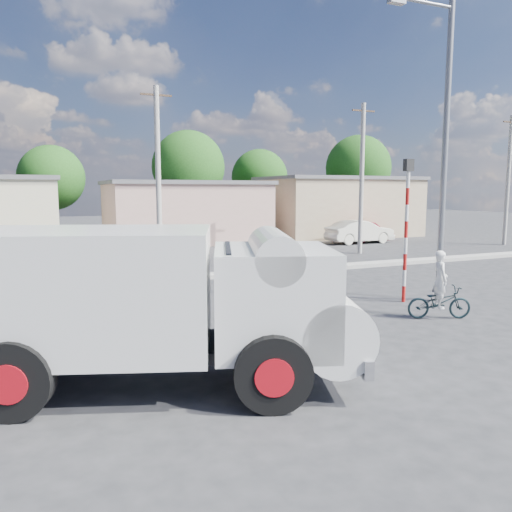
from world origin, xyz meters
name	(u,v)px	position (x,y,z in m)	size (l,w,h in m)	color
ground_plane	(343,325)	(0.00, 0.00, 0.00)	(120.00, 120.00, 0.00)	#29292B
median	(232,274)	(0.00, 8.00, 0.08)	(40.00, 0.80, 0.16)	#99968E
truck	(167,300)	(-5.07, -2.16, 1.54)	(7.14, 4.53, 2.77)	black
bicycle	(439,302)	(2.72, -0.49, 0.45)	(0.59, 1.70, 0.89)	black
cyclist	(440,290)	(2.72, -0.49, 0.77)	(0.56, 0.37, 1.55)	white
car_cream	(360,232)	(12.15, 16.47, 0.75)	(1.59, 4.56, 1.50)	white
car_red	(367,230)	(13.57, 17.63, 0.71)	(1.67, 4.15, 1.41)	#B00B28
traffic_pole	(407,218)	(3.20, 1.50, 2.59)	(0.28, 0.18, 4.36)	red
streetlight	(441,139)	(4.14, 1.20, 4.96)	(2.34, 0.22, 9.00)	slate
building_row	(172,210)	(1.10, 22.00, 2.13)	(37.80, 7.30, 4.44)	beige
tree_row	(184,170)	(3.76, 28.45, 4.99)	(43.62, 7.43, 8.42)	#38281E
utility_poles	(264,177)	(3.25, 12.00, 4.07)	(35.40, 0.24, 8.00)	#99968E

